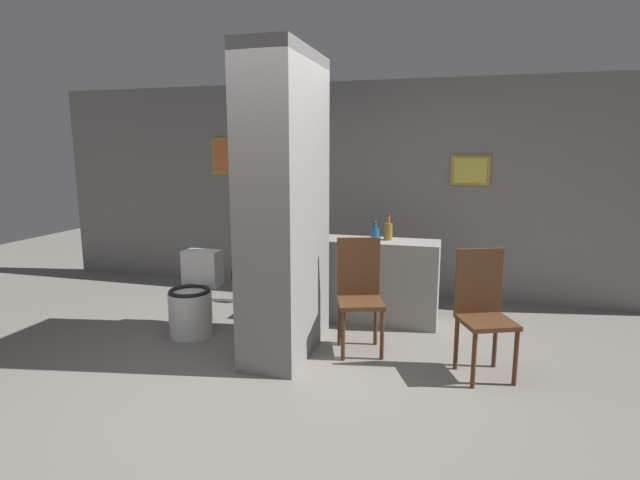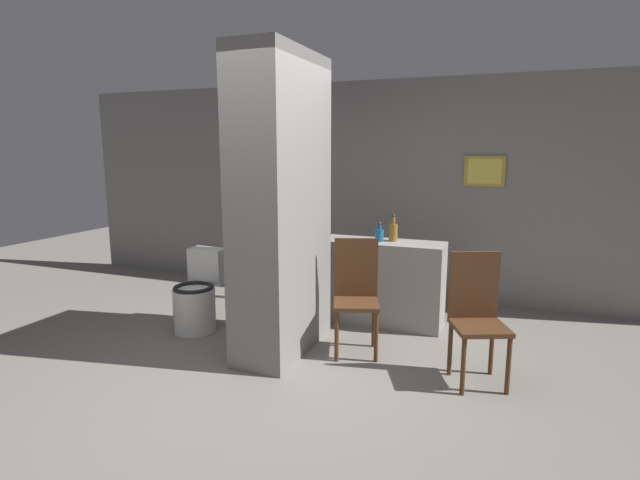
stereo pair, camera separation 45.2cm
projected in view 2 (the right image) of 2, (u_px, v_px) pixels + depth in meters
name	position (u px, v px, depth m)	size (l,w,h in m)	color
ground_plane	(259.00, 375.00, 4.02)	(14.00, 14.00, 0.00)	slate
wall_back	(357.00, 189.00, 6.20)	(8.00, 0.09, 2.60)	gray
pillar_center	(282.00, 207.00, 4.33)	(0.52, 1.15, 2.60)	gray
counter_shelf	(377.00, 282.00, 5.18)	(1.35, 0.44, 0.87)	gray
toilet	(198.00, 297.00, 5.00)	(0.41, 0.57, 0.79)	white
chair_near_pillar	(356.00, 292.00, 4.42)	(0.49, 0.49, 1.01)	#4C2D19
chair_by_doorway	(477.00, 313.00, 3.84)	(0.51, 0.51, 1.01)	#4C2D19
bicycle	(302.00, 278.00, 5.79)	(1.58, 0.42, 0.65)	black
bottle_tall	(393.00, 231.00, 5.07)	(0.09, 0.09, 0.28)	olive
bottle_short	(379.00, 234.00, 5.07)	(0.09, 0.09, 0.20)	#19598C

